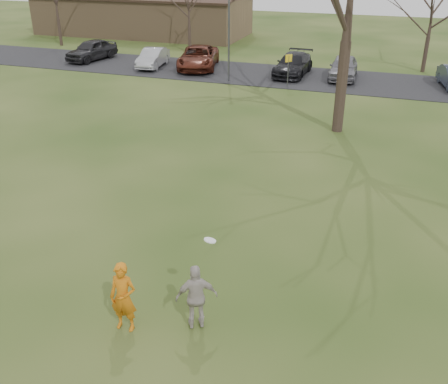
{
  "coord_description": "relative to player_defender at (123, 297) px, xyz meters",
  "views": [
    {
      "loc": [
        4.39,
        -8.86,
        8.18
      ],
      "look_at": [
        0.0,
        4.0,
        1.5
      ],
      "focal_mm": 40.88,
      "sensor_mm": 36.0,
      "label": 1
    }
  ],
  "objects": [
    {
      "name": "parking_strip",
      "position": [
        0.82,
        25.72,
        -0.86
      ],
      "size": [
        62.0,
        6.5,
        0.04
      ],
      "primitive_type": "cube",
      "color": "black",
      "rests_on": "ground"
    },
    {
      "name": "ground",
      "position": [
        0.82,
        0.72,
        -0.88
      ],
      "size": [
        120.0,
        120.0,
        0.0
      ],
      "primitive_type": "plane",
      "color": "#1E380F",
      "rests_on": "ground"
    },
    {
      "name": "small_tree_row",
      "position": [
        5.2,
        30.78,
        3.01
      ],
      "size": [
        55.0,
        5.9,
        8.5
      ],
      "color": "#352821",
      "rests_on": "ground"
    },
    {
      "name": "player_defender",
      "position": [
        0.0,
        0.0,
        0.0
      ],
      "size": [
        0.67,
        0.46,
        1.77
      ],
      "primitive_type": "imported",
      "rotation": [
        0.0,
        0.0,
        0.06
      ],
      "color": "#C46810",
      "rests_on": "ground"
    },
    {
      "name": "sign_yellow",
      "position": [
        -1.18,
        22.72,
        0.57
      ],
      "size": [
        0.35,
        0.35,
        2.08
      ],
      "color": "#47474C",
      "rests_on": "ground"
    },
    {
      "name": "car_1",
      "position": [
        -11.66,
        25.39,
        -0.19
      ],
      "size": [
        1.87,
        4.09,
        1.3
      ],
      "primitive_type": "imported",
      "rotation": [
        0.0,
        0.0,
        0.13
      ],
      "color": "#A5A6AB",
      "rests_on": "parking_strip"
    },
    {
      "name": "car_0",
      "position": [
        -17.14,
        26.06,
        -0.08
      ],
      "size": [
        2.58,
        4.71,
        1.52
      ],
      "primitive_type": "imported",
      "rotation": [
        0.0,
        0.0,
        -0.18
      ],
      "color": "black",
      "rests_on": "parking_strip"
    },
    {
      "name": "building",
      "position": [
        -19.18,
        38.72,
        1.05
      ],
      "size": [
        20.6,
        8.5,
        5.14
      ],
      "color": "#8C6D4C",
      "rests_on": "ground"
    },
    {
      "name": "car_2",
      "position": [
        -8.4,
        26.06,
        -0.08
      ],
      "size": [
        3.75,
        5.91,
        1.52
      ],
      "primitive_type": "imported",
      "rotation": [
        0.0,
        0.0,
        0.24
      ],
      "color": "#511F13",
      "rests_on": "parking_strip"
    },
    {
      "name": "car_3",
      "position": [
        -1.59,
        26.23,
        -0.14
      ],
      "size": [
        2.12,
        4.91,
        1.41
      ],
      "primitive_type": "imported",
      "rotation": [
        0.0,
        0.0,
        -0.03
      ],
      "color": "black",
      "rests_on": "parking_strip"
    },
    {
      "name": "car_4",
      "position": [
        1.77,
        26.29,
        -0.11
      ],
      "size": [
        1.93,
        4.37,
        1.46
      ],
      "primitive_type": "imported",
      "rotation": [
        0.0,
        0.0,
        0.05
      ],
      "color": "slate",
      "rests_on": "parking_strip"
    },
    {
      "name": "lamp_post",
      "position": [
        -5.18,
        23.22,
        3.09
      ],
      "size": [
        0.34,
        0.34,
        6.27
      ],
      "color": "#47474C",
      "rests_on": "ground"
    },
    {
      "name": "catching_play",
      "position": [
        1.58,
        0.55,
        0.01
      ],
      "size": [
        1.05,
        0.81,
        2.38
      ],
      "color": "#B1A69F",
      "rests_on": "ground"
    }
  ]
}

